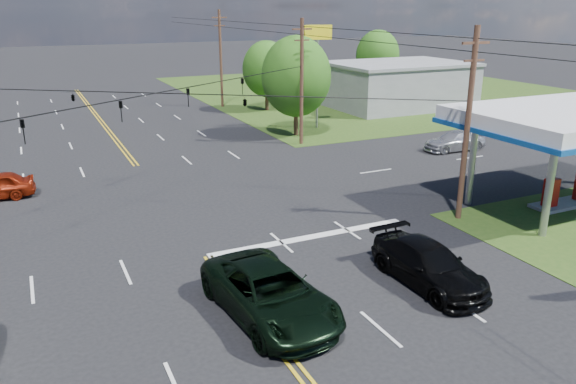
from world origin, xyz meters
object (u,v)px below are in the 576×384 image
pole_se (468,123)px  pole_ne (302,81)px  pickup_dkgreen (270,293)px  tree_right_b (266,69)px  tree_far_r (378,55)px  pole_right_far (221,58)px  suv_black (428,265)px  retail_ne (398,86)px  tree_right_a (296,77)px

pole_se → pole_ne: 18.00m
pickup_dkgreen → pole_ne: bearing=55.9°
tree_right_b → pickup_dkgreen: (-16.00, -37.61, -3.33)m
pole_se → tree_far_r: (21.00, 39.00, -0.37)m
tree_right_b → pickup_dkgreen: 41.01m
pole_ne → tree_far_r: pole_ne is taller
pole_right_far → tree_far_r: bearing=5.4°
tree_right_b → suv_black: size_ratio=1.29×
pole_se → tree_right_b: size_ratio=1.34×
retail_ne → pickup_dkgreen: retail_ne is taller
pole_se → tree_right_a: size_ratio=1.16×
tree_right_a → tree_right_b: tree_right_a is taller
pole_right_far → pole_se: bearing=-90.0°
pole_se → tree_right_a: (1.00, 21.00, -0.05)m
tree_right_a → pickup_dkgreen: (-13.50, -25.61, -3.98)m
tree_right_b → pickup_dkgreen: bearing=-113.0°
pole_se → tree_right_a: pole_se is taller
tree_right_b → pickup_dkgreen: size_ratio=1.11×
tree_right_b → tree_far_r: (17.50, 6.00, 0.33)m
tree_right_a → tree_far_r: tree_right_a is taller
pole_se → pole_right_far: pole_right_far is taller
retail_ne → tree_far_r: tree_far_r is taller
pole_right_far → suv_black: size_ratio=1.82×
suv_black → tree_right_b: bearing=74.9°
tree_far_r → suv_black: bearing=-121.5°
tree_far_r → pole_ne: bearing=-135.0°
pole_ne → pole_se: bearing=-90.0°
retail_ne → tree_far_r: size_ratio=1.83×
pole_se → tree_right_a: 21.02m
pole_ne → tree_right_b: bearing=76.9°
pole_ne → tree_right_b: 15.42m
pickup_dkgreen → tree_right_a: bearing=57.0°
tree_right_a → tree_far_r: size_ratio=1.07×
pole_right_far → suv_black: pole_right_far is taller
pole_se → pole_right_far: 37.00m
retail_ne → pickup_dkgreen: bearing=-131.3°
pole_se → tree_far_r: size_ratio=1.25×
tree_right_b → suv_black: 39.32m
pole_se → suv_black: 8.82m
retail_ne → tree_far_r: bearing=68.2°
retail_ne → tree_right_b: tree_right_b is taller
pole_se → tree_right_b: bearing=83.9°
suv_black → pole_ne: bearing=74.3°
retail_ne → pole_ne: size_ratio=1.47×
tree_right_b → tree_far_r: size_ratio=0.93×
tree_right_a → pickup_dkgreen: tree_right_a is taller
suv_black → pole_se: bearing=38.9°
pole_se → suv_black: size_ratio=1.73×
tree_right_a → tree_far_r: bearing=42.0°
tree_right_a → suv_black: size_ratio=1.49×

